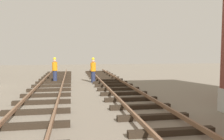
% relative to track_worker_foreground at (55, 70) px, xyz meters
% --- Properties ---
extents(track_worker_foreground, '(0.40, 0.40, 1.87)m').
position_rel_track_worker_foreground_xyz_m(track_worker_foreground, '(0.00, 0.00, 0.00)').
color(track_worker_foreground, '#262D4C').
rests_on(track_worker_foreground, ground).
extents(track_worker_distant, '(0.40, 0.40, 1.87)m').
position_rel_track_worker_foreground_xyz_m(track_worker_distant, '(2.85, -1.05, 0.00)').
color(track_worker_distant, '#262D4C').
rests_on(track_worker_distant, ground).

